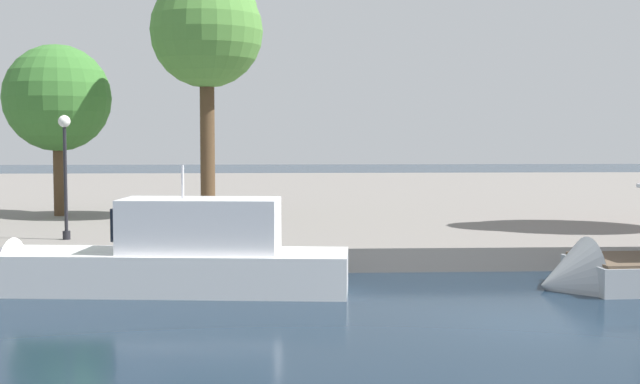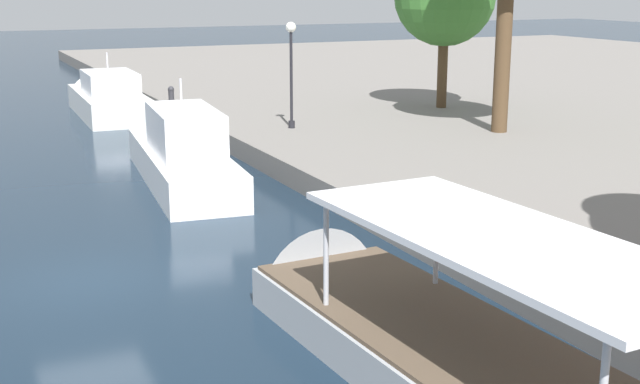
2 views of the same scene
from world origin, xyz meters
name	(u,v)px [view 2 (image 2 of 2)]	position (x,y,z in m)	size (l,w,h in m)	color
ground_plane	(89,281)	(0.00, 0.00, 0.00)	(220.00, 220.00, 0.00)	#142333
motor_yacht_0	(107,102)	(-25.42, 5.36, 0.62)	(10.09, 3.29, 4.31)	silver
motor_yacht_1	(180,159)	(-9.19, 4.74, 0.73)	(10.94, 3.46, 4.42)	white
tour_boat_2	(452,369)	(7.84, 4.73, 0.28)	(13.43, 3.74, 4.20)	#9EA3A8
mooring_bollard_0	(171,93)	(-23.49, 8.25, 1.18)	(0.32, 0.32, 0.74)	#2D2D33
lamp_post	(291,61)	(-13.22, 10.61, 3.56)	(0.42, 0.42, 4.33)	black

